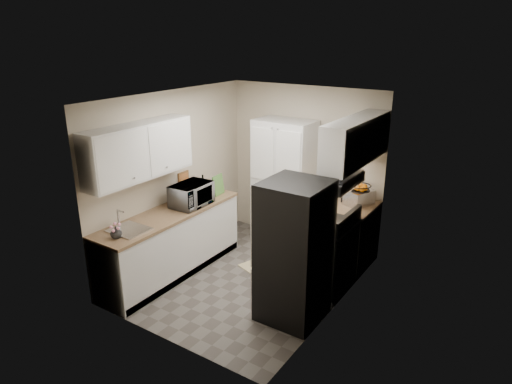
% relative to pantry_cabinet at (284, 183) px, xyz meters
% --- Properties ---
extents(ground, '(3.20, 3.20, 0.00)m').
position_rel_pantry_cabinet_xyz_m(ground, '(0.20, -1.32, -1.00)').
color(ground, '#56514C').
rests_on(ground, ground).
extents(room_shell, '(2.64, 3.24, 2.52)m').
position_rel_pantry_cabinet_xyz_m(room_shell, '(0.18, -1.32, 0.63)').
color(room_shell, beige).
rests_on(room_shell, ground).
extents(pantry_cabinet, '(0.90, 0.55, 2.00)m').
position_rel_pantry_cabinet_xyz_m(pantry_cabinet, '(0.00, 0.00, 0.00)').
color(pantry_cabinet, silver).
rests_on(pantry_cabinet, ground).
extents(base_cabinet_left, '(0.60, 2.30, 0.88)m').
position_rel_pantry_cabinet_xyz_m(base_cabinet_left, '(-0.79, -1.75, -0.56)').
color(base_cabinet_left, silver).
rests_on(base_cabinet_left, ground).
extents(countertop_left, '(0.63, 2.33, 0.04)m').
position_rel_pantry_cabinet_xyz_m(countertop_left, '(-0.79, -1.75, -0.10)').
color(countertop_left, '#846647').
rests_on(countertop_left, base_cabinet_left).
extents(base_cabinet_right, '(0.60, 0.80, 0.88)m').
position_rel_pantry_cabinet_xyz_m(base_cabinet_right, '(1.19, -0.12, -0.56)').
color(base_cabinet_right, silver).
rests_on(base_cabinet_right, ground).
extents(countertop_right, '(0.63, 0.83, 0.04)m').
position_rel_pantry_cabinet_xyz_m(countertop_right, '(1.19, -0.12, -0.10)').
color(countertop_right, '#846647').
rests_on(countertop_right, base_cabinet_right).
extents(electric_range, '(0.71, 0.78, 1.13)m').
position_rel_pantry_cabinet_xyz_m(electric_range, '(1.17, -0.93, -0.52)').
color(electric_range, '#B7B7BC').
rests_on(electric_range, ground).
extents(refrigerator, '(0.70, 0.72, 1.70)m').
position_rel_pantry_cabinet_xyz_m(refrigerator, '(1.14, -1.73, -0.15)').
color(refrigerator, '#B7B7BC').
rests_on(refrigerator, ground).
extents(microwave, '(0.41, 0.59, 0.32)m').
position_rel_pantry_cabinet_xyz_m(microwave, '(-0.71, -1.38, 0.08)').
color(microwave, '#A7A7AB').
rests_on(microwave, countertop_left).
extents(wine_bottle, '(0.07, 0.07, 0.29)m').
position_rel_pantry_cabinet_xyz_m(wine_bottle, '(-0.85, -0.96, 0.07)').
color(wine_bottle, black).
rests_on(wine_bottle, countertop_left).
extents(flower_vase, '(0.16, 0.16, 0.15)m').
position_rel_pantry_cabinet_xyz_m(flower_vase, '(-0.75, -2.70, -0.01)').
color(flower_vase, silver).
rests_on(flower_vase, countertop_left).
extents(cutting_board, '(0.04, 0.24, 0.30)m').
position_rel_pantry_cabinet_xyz_m(cutting_board, '(-0.68, -0.80, 0.07)').
color(cutting_board, '#4F8838').
rests_on(cutting_board, countertop_left).
extents(toaster_oven, '(0.41, 0.46, 0.22)m').
position_rel_pantry_cabinet_xyz_m(toaster_oven, '(1.25, -0.04, 0.03)').
color(toaster_oven, '#B9B9BE').
rests_on(toaster_oven, countertop_right).
extents(fruit_basket, '(0.34, 0.34, 0.12)m').
position_rel_pantry_cabinet_xyz_m(fruit_basket, '(1.27, -0.05, 0.20)').
color(fruit_basket, orange).
rests_on(fruit_basket, toaster_oven).
extents(kitchen_mat, '(0.80, 1.00, 0.01)m').
position_rel_pantry_cabinet_xyz_m(kitchen_mat, '(0.27, -0.77, -0.99)').
color(kitchen_mat, '#D3C18A').
rests_on(kitchen_mat, ground).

